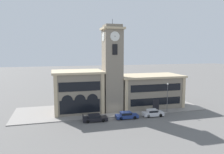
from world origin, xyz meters
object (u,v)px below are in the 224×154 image
at_px(parked_car_near, 95,118).
at_px(parked_car_far, 153,113).
at_px(street_lamp, 167,93).
at_px(parked_car_mid, 126,115).
at_px(bollard, 83,116).

bearing_deg(parked_car_near, parked_car_far, 2.79).
relative_size(parked_car_near, street_lamp, 0.75).
distance_m(parked_car_mid, street_lamp, 10.66).
bearing_deg(parked_car_near, street_lamp, 8.74).
bearing_deg(parked_car_near, bollard, 145.63).
height_order(parked_car_far, bollard, parked_car_far).
bearing_deg(parked_car_far, street_lamp, 24.78).
distance_m(parked_car_far, street_lamp, 5.73).
xyz_separation_m(parked_car_mid, parked_car_far, (5.70, -0.00, 0.06)).
xyz_separation_m(parked_car_mid, bollard, (-8.44, 1.54, -0.04)).
xyz_separation_m(parked_car_near, street_lamp, (16.31, 1.70, 3.55)).
bearing_deg(parked_car_mid, bollard, 172.41).
relative_size(parked_car_far, street_lamp, 0.69).
bearing_deg(street_lamp, bollard, -179.52).
bearing_deg(parked_car_mid, street_lamp, 12.52).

